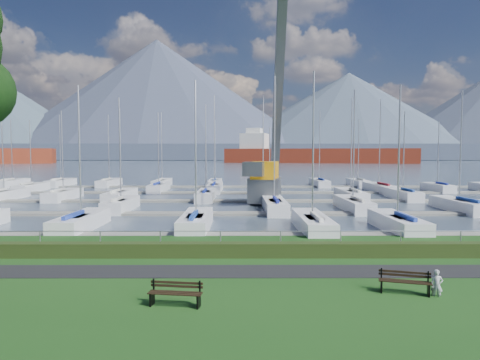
{
  "coord_description": "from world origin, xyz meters",
  "views": [
    {
      "loc": [
        -0.08,
        -21.08,
        5.09
      ],
      "look_at": [
        0.0,
        12.0,
        3.0
      ],
      "focal_mm": 32.0,
      "sensor_mm": 36.0,
      "label": 1
    }
  ],
  "objects_px": {
    "person": "(437,281)",
    "bench_left": "(176,294)",
    "crane": "(268,151)",
    "bench_right": "(405,282)"
  },
  "relations": [
    {
      "from": "bench_right",
      "to": "person",
      "type": "xyz_separation_m",
      "value": [
        1.02,
        -0.33,
        0.13
      ]
    },
    {
      "from": "bench_left",
      "to": "person",
      "type": "height_order",
      "value": "person"
    },
    {
      "from": "person",
      "to": "bench_left",
      "type": "bearing_deg",
      "value": -152.7
    },
    {
      "from": "bench_right",
      "to": "crane",
      "type": "height_order",
      "value": "crane"
    },
    {
      "from": "bench_left",
      "to": "crane",
      "type": "height_order",
      "value": "crane"
    },
    {
      "from": "bench_left",
      "to": "bench_right",
      "type": "distance_m",
      "value": 8.22
    },
    {
      "from": "crane",
      "to": "person",
      "type": "bearing_deg",
      "value": -72.3
    },
    {
      "from": "bench_left",
      "to": "person",
      "type": "xyz_separation_m",
      "value": [
        9.14,
        0.92,
        0.13
      ]
    },
    {
      "from": "bench_right",
      "to": "crane",
      "type": "xyz_separation_m",
      "value": [
        -2.88,
        30.63,
        4.91
      ]
    },
    {
      "from": "bench_left",
      "to": "bench_right",
      "type": "height_order",
      "value": "same"
    }
  ]
}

